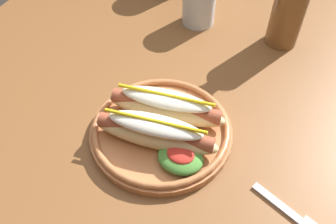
{
  "coord_description": "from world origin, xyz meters",
  "views": [
    {
      "loc": [
        0.12,
        -0.59,
        1.24
      ],
      "look_at": [
        -0.05,
        -0.21,
        0.77
      ],
      "focal_mm": 37.91,
      "sensor_mm": 36.0,
      "label": 1
    }
  ],
  "objects_px": {
    "fork": "(293,215)",
    "water_cup": "(199,1)",
    "hot_dog_plate": "(162,127)",
    "glass_bottle": "(291,4)"
  },
  "relations": [
    {
      "from": "fork",
      "to": "hot_dog_plate",
      "type": "bearing_deg",
      "value": -171.86
    },
    {
      "from": "water_cup",
      "to": "glass_bottle",
      "type": "distance_m",
      "value": 0.2
    },
    {
      "from": "hot_dog_plate",
      "to": "glass_bottle",
      "type": "bearing_deg",
      "value": 69.29
    },
    {
      "from": "fork",
      "to": "water_cup",
      "type": "xyz_separation_m",
      "value": [
        -0.31,
        0.41,
        0.05
      ]
    },
    {
      "from": "hot_dog_plate",
      "to": "water_cup",
      "type": "bearing_deg",
      "value": 100.41
    },
    {
      "from": "water_cup",
      "to": "glass_bottle",
      "type": "height_order",
      "value": "glass_bottle"
    },
    {
      "from": "water_cup",
      "to": "glass_bottle",
      "type": "relative_size",
      "value": 0.47
    },
    {
      "from": "water_cup",
      "to": "glass_bottle",
      "type": "bearing_deg",
      "value": 0.83
    },
    {
      "from": "glass_bottle",
      "to": "water_cup",
      "type": "bearing_deg",
      "value": -179.17
    },
    {
      "from": "hot_dog_plate",
      "to": "glass_bottle",
      "type": "xyz_separation_m",
      "value": [
        0.14,
        0.36,
        0.07
      ]
    }
  ]
}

